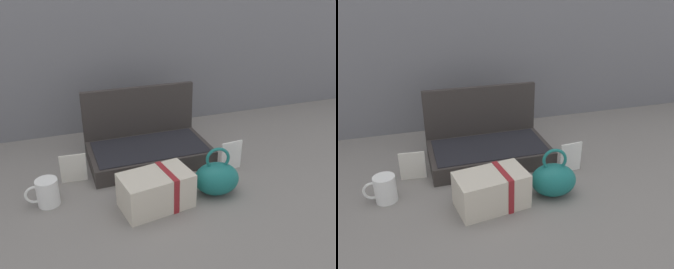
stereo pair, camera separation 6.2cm
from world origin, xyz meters
The scene contains 7 objects.
ground_plane centered at (0.00, 0.00, 0.00)m, with size 6.00×6.00×0.00m, color slate.
open_suitcase centered at (-0.05, 0.18, 0.06)m, with size 0.50×0.30×0.29m.
teal_pouch_handbag centered at (0.11, -0.17, 0.06)m, with size 0.18×0.15×0.19m.
cream_toiletry_bag centered at (-0.12, -0.17, 0.06)m, with size 0.26×0.17×0.13m.
coffee_mug centered at (-0.47, -0.04, 0.05)m, with size 0.11×0.08×0.10m.
info_card_left centered at (0.24, -0.03, 0.06)m, with size 0.09×0.01×0.12m, color white.
poster_card_right centered at (-0.37, 0.09, 0.06)m, with size 0.10×0.01×0.11m, color silver.
Camera 1 is at (-0.42, -1.13, 0.73)m, focal length 37.51 mm.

